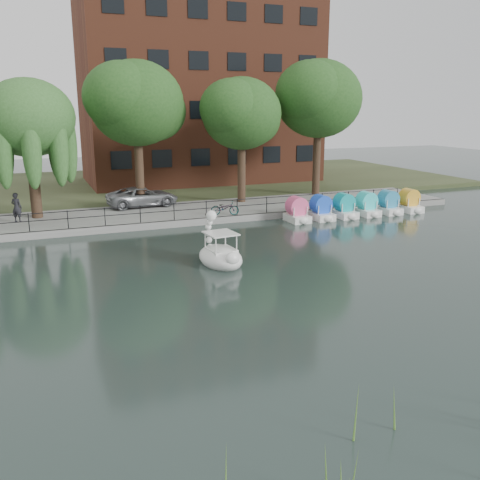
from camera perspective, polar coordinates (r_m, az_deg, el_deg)
ground_plane at (r=19.91m, az=2.95°, el=-6.40°), size 120.00×120.00×0.00m
promenade at (r=34.51m, az=-8.19°, el=2.71°), size 40.00×6.00×0.40m
kerb at (r=31.71m, az=-6.92°, el=1.73°), size 40.00×0.25×0.40m
land_strip at (r=48.05m, az=-12.19°, el=5.74°), size 60.00×22.00×0.36m
railing at (r=31.71m, az=-7.06°, el=3.47°), size 32.00×0.05×1.00m
apartment_building at (r=49.23m, az=-4.37°, el=16.93°), size 20.00×10.07×18.00m
willow_mid at (r=33.92m, az=-21.66°, el=11.97°), size 5.32×5.32×8.15m
broadleaf_center at (r=35.57m, az=-10.99°, el=14.07°), size 6.00×6.00×9.25m
broadleaf_right at (r=37.09m, az=0.17°, el=13.27°), size 5.40×5.40×8.32m
broadleaf_far at (r=40.84m, az=8.40°, el=14.63°), size 6.30×6.30×9.71m
minivan at (r=36.31m, az=-10.34°, el=4.72°), size 3.01×5.63×1.51m
bicycle at (r=32.93m, az=-1.62°, el=3.54°), size 1.15×1.82×1.00m
pedestrian at (r=33.44m, az=-22.75°, el=3.45°), size 0.86×0.79×1.98m
swan_boat at (r=24.11m, az=-2.17°, el=-1.42°), size 2.01×2.92×2.33m
pedal_boat_row at (r=35.29m, az=12.23°, el=3.46°), size 9.65×1.70×1.40m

